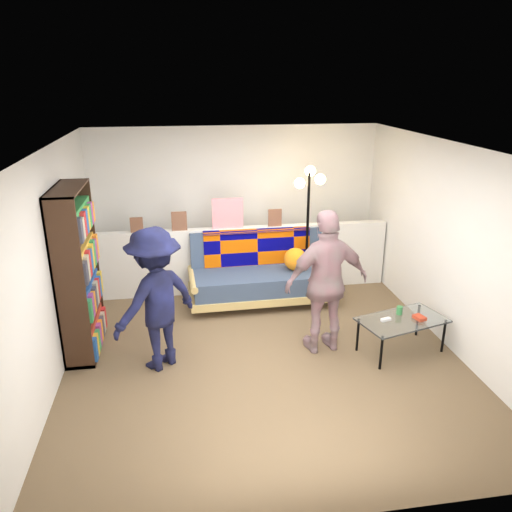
{
  "coord_description": "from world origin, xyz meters",
  "views": [
    {
      "loc": [
        -0.88,
        -5.2,
        3.1
      ],
      "look_at": [
        0.0,
        0.4,
        1.05
      ],
      "focal_mm": 35.0,
      "sensor_mm": 36.0,
      "label": 1
    }
  ],
  "objects": [
    {
      "name": "ground",
      "position": [
        0.0,
        0.0,
        0.0
      ],
      "size": [
        5.0,
        5.0,
        0.0
      ],
      "primitive_type": "plane",
      "color": "brown",
      "rests_on": "ground"
    },
    {
      "name": "room_shell",
      "position": [
        0.0,
        0.47,
        1.67
      ],
      "size": [
        4.6,
        5.05,
        2.45
      ],
      "color": "silver",
      "rests_on": "ground"
    },
    {
      "name": "half_wall_ledge",
      "position": [
        0.0,
        1.8,
        0.5
      ],
      "size": [
        4.45,
        0.15,
        1.0
      ],
      "primitive_type": "cube",
      "color": "silver",
      "rests_on": "ground"
    },
    {
      "name": "ledge_decor",
      "position": [
        -0.23,
        1.78,
        1.18
      ],
      "size": [
        2.97,
        0.02,
        0.45
      ],
      "color": "brown",
      "rests_on": "half_wall_ledge"
    },
    {
      "name": "futon_sofa",
      "position": [
        0.24,
        1.41,
        0.41
      ],
      "size": [
        2.08,
        1.04,
        0.88
      ],
      "color": "tan",
      "rests_on": "ground"
    },
    {
      "name": "bookshelf",
      "position": [
        -2.08,
        0.36,
        0.92
      ],
      "size": [
        0.33,
        0.98,
        1.97
      ],
      "color": "black",
      "rests_on": "ground"
    },
    {
      "name": "coffee_table",
      "position": [
        1.63,
        -0.3,
        0.39
      ],
      "size": [
        1.12,
        0.8,
        0.52
      ],
      "color": "black",
      "rests_on": "ground"
    },
    {
      "name": "floor_lamp",
      "position": [
        0.96,
        1.59,
        1.35
      ],
      "size": [
        0.41,
        0.35,
        1.9
      ],
      "color": "black",
      "rests_on": "ground"
    },
    {
      "name": "person_left",
      "position": [
        -1.19,
        -0.15,
        0.81
      ],
      "size": [
        1.19,
        1.13,
        1.62
      ],
      "primitive_type": "imported",
      "rotation": [
        0.0,
        0.0,
        3.82
      ],
      "color": "black",
      "rests_on": "ground"
    },
    {
      "name": "person_right",
      "position": [
        0.75,
        -0.1,
        0.86
      ],
      "size": [
        1.06,
        0.55,
        1.72
      ],
      "primitive_type": "imported",
      "rotation": [
        0.0,
        0.0,
        3.28
      ],
      "color": "#C7818F",
      "rests_on": "ground"
    }
  ]
}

